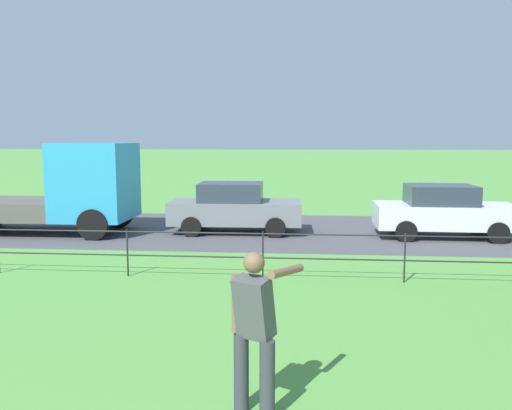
% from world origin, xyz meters
% --- Properties ---
extents(street_strip, '(80.00, 6.74, 0.01)m').
position_xyz_m(street_strip, '(0.00, 15.94, 0.00)').
color(street_strip, '#4C4C51').
rests_on(street_strip, ground).
extents(park_fence, '(28.52, 0.04, 1.00)m').
position_xyz_m(park_fence, '(0.00, 10.11, 0.66)').
color(park_fence, '#232328').
rests_on(park_fence, ground).
extents(person_thrower, '(0.75, 0.71, 1.73)m').
position_xyz_m(person_thrower, '(0.31, 4.80, 0.94)').
color(person_thrower, '#383842').
rests_on(person_thrower, ground).
extents(flatbed_truck_right, '(7.32, 2.48, 2.75)m').
position_xyz_m(flatbed_truck_right, '(-6.94, 14.95, 1.22)').
color(flatbed_truck_right, '#2D99D1').
rests_on(flatbed_truck_right, ground).
extents(car_grey_center, '(4.04, 1.89, 1.54)m').
position_xyz_m(car_grey_center, '(-1.28, 15.48, 0.78)').
color(car_grey_center, slate).
rests_on(car_grey_center, ground).
extents(car_white_far_right, '(4.02, 1.86, 1.54)m').
position_xyz_m(car_white_far_right, '(4.93, 15.21, 0.78)').
color(car_white_far_right, silver).
rests_on(car_white_far_right, ground).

